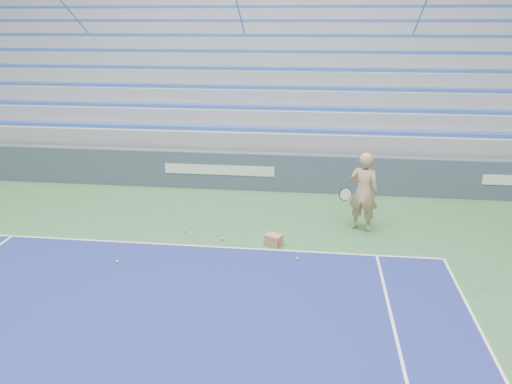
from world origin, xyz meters
TOP-DOWN VIEW (x-y plane):
  - sponsor_barrier at (0.00, 15.88)m, footprint 30.00×0.32m
  - bleachers at (0.00, 21.60)m, footprint 31.00×9.15m
  - tennis_player at (3.89, 13.28)m, footprint 1.01×0.96m
  - ball_box at (1.91, 12.13)m, footprint 0.42×0.39m
  - tennis_ball_0 at (2.45, 11.50)m, footprint 0.07×0.07m
  - tennis_ball_1 at (0.74, 12.28)m, footprint 0.07×0.07m
  - tennis_ball_2 at (-1.20, 10.91)m, footprint 0.07×0.07m
  - tennis_ball_3 at (-0.23, 12.61)m, footprint 0.07×0.07m

SIDE VIEW (x-z plane):
  - tennis_ball_0 at x=2.45m, z-range 0.00..0.07m
  - tennis_ball_1 at x=0.74m, z-range 0.00..0.07m
  - tennis_ball_2 at x=-1.20m, z-range 0.00..0.07m
  - tennis_ball_3 at x=-0.23m, z-range 0.00..0.07m
  - ball_box at x=1.91m, z-range 0.00..0.26m
  - sponsor_barrier at x=0.00m, z-range 0.00..1.10m
  - tennis_player at x=3.89m, z-range 0.00..1.89m
  - bleachers at x=0.00m, z-range -1.29..6.01m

